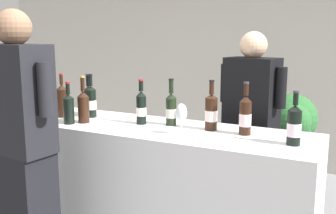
{
  "coord_description": "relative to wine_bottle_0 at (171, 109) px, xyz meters",
  "views": [
    {
      "loc": [
        1.26,
        -2.38,
        1.66
      ],
      "look_at": [
        0.06,
        0.0,
        1.16
      ],
      "focal_mm": 42.43,
      "sensor_mm": 36.0,
      "label": 1
    }
  ],
  "objects": [
    {
      "name": "wine_bottle_3",
      "position": [
        -0.68,
        -0.03,
        0.0
      ],
      "size": [
        0.08,
        0.08,
        0.34
      ],
      "color": "black",
      "rests_on": "counter"
    },
    {
      "name": "wine_bottle_1",
      "position": [
        0.3,
        -0.01,
        0.01
      ],
      "size": [
        0.08,
        0.08,
        0.34
      ],
      "color": "black",
      "rests_on": "counter"
    },
    {
      "name": "wine_bottle_9",
      "position": [
        0.54,
        -0.03,
        0.01
      ],
      "size": [
        0.08,
        0.08,
        0.34
      ],
      "color": "black",
      "rests_on": "counter"
    },
    {
      "name": "wine_bottle_0",
      "position": [
        0.0,
        0.0,
        0.0
      ],
      "size": [
        0.08,
        0.08,
        0.33
      ],
      "color": "black",
      "rests_on": "counter"
    },
    {
      "name": "wine_glass",
      "position": [
        0.18,
        -0.22,
        0.02
      ],
      "size": [
        0.08,
        0.08,
        0.21
      ],
      "color": "silver",
      "rests_on": "counter"
    },
    {
      "name": "wine_bottle_8",
      "position": [
        0.87,
        -0.14,
        -0.0
      ],
      "size": [
        0.08,
        0.08,
        0.32
      ],
      "color": "black",
      "rests_on": "counter"
    },
    {
      "name": "person_guest",
      "position": [
        -0.62,
        -0.8,
        -0.25
      ],
      "size": [
        0.57,
        0.29,
        1.8
      ],
      "color": "black",
      "rests_on": "ground_plane"
    },
    {
      "name": "wall_back",
      "position": [
        -0.04,
        2.5,
        0.27
      ],
      "size": [
        8.0,
        0.1,
        2.8
      ],
      "primitive_type": "cube",
      "color": "beige",
      "rests_on": "ground_plane"
    },
    {
      "name": "wine_bottle_5",
      "position": [
        -0.68,
        -0.29,
        -0.0
      ],
      "size": [
        0.08,
        0.08,
        0.31
      ],
      "color": "black",
      "rests_on": "counter"
    },
    {
      "name": "counter",
      "position": [
        -0.04,
        -0.1,
        -0.63
      ],
      "size": [
        2.14,
        0.65,
        1.01
      ],
      "primitive_type": "cube",
      "color": "white",
      "rests_on": "ground_plane"
    },
    {
      "name": "wine_bottle_2",
      "position": [
        -0.88,
        -0.13,
        0.02
      ],
      "size": [
        0.08,
        0.08,
        0.34
      ],
      "color": "black",
      "rests_on": "counter"
    },
    {
      "name": "person_server",
      "position": [
        0.43,
        0.54,
        -0.31
      ],
      "size": [
        0.54,
        0.32,
        1.68
      ],
      "color": "black",
      "rests_on": "ground_plane"
    },
    {
      "name": "wine_bottle_7",
      "position": [
        -0.21,
        -0.06,
        0.0
      ],
      "size": [
        0.07,
        0.07,
        0.32
      ],
      "color": "black",
      "rests_on": "counter"
    },
    {
      "name": "wine_bottle_4",
      "position": [
        -0.61,
        -0.21,
        0.01
      ],
      "size": [
        0.08,
        0.08,
        0.34
      ],
      "color": "black",
      "rests_on": "counter"
    },
    {
      "name": "wine_bottle_6",
      "position": [
        -0.76,
        0.04,
        0.0
      ],
      "size": [
        0.07,
        0.07,
        0.33
      ],
      "color": "black",
      "rests_on": "counter"
    },
    {
      "name": "potted_shrub",
      "position": [
        0.62,
        1.3,
        -0.4
      ],
      "size": [
        0.47,
        0.62,
        1.09
      ],
      "color": "brown",
      "rests_on": "ground_plane"
    }
  ]
}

